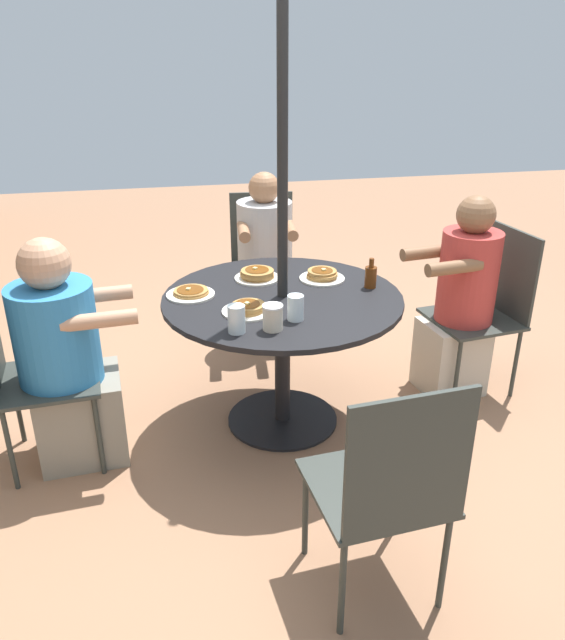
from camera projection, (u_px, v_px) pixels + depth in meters
ground_plane at (282, 420)px, 3.37m from camera, size 12.00×12.00×0.00m
patio_table at (282, 319)px, 3.12m from camera, size 1.19×1.19×0.72m
umbrella_pole at (282, 234)px, 2.94m from camera, size 0.05×0.05×2.08m
patio_chair_north at (263, 256)px, 4.27m from camera, size 0.49×0.49×0.93m
diner_north at (265, 267)px, 4.11m from camera, size 0.52×0.39×1.12m
patio_chair_east at (24, 366)px, 2.83m from camera, size 0.49×0.49×0.93m
diner_east at (67, 364)px, 2.89m from camera, size 0.41×0.57×1.11m
patio_chair_south at (389, 484)px, 2.08m from camera, size 0.49×0.49×0.93m
patio_chair_west at (488, 302)px, 3.52m from camera, size 0.50×0.50×0.93m
diner_west at (461, 305)px, 3.46m from camera, size 0.37×0.52×1.14m
pancake_plate_a at (247, 309)px, 2.88m from camera, size 0.24×0.24×0.05m
pancake_plate_b at (322, 275)px, 3.27m from camera, size 0.24×0.24×0.06m
pancake_plate_c at (191, 293)px, 3.07m from camera, size 0.24×0.24×0.04m
pancake_plate_d at (257, 275)px, 3.28m from camera, size 0.24×0.24×0.06m
syrup_bottle at (371, 276)px, 3.15m from camera, size 0.08×0.06×0.15m
coffee_cup at (273, 317)px, 2.69m from camera, size 0.09×0.09×0.11m
drinking_glass_a at (236, 319)px, 2.67m from camera, size 0.08×0.08×0.12m
drinking_glass_b at (294, 308)px, 2.79m from camera, size 0.07×0.07×0.12m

